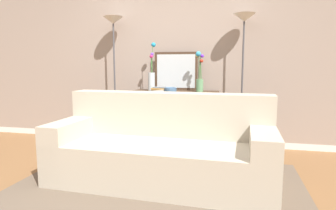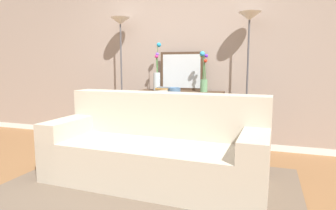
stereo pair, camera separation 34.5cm
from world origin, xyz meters
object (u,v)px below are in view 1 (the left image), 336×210
Objects in this scene: book_row_under_console at (152,142)px; book_stack at (159,89)px; floor_lamp_left at (114,45)px; console_table at (175,109)px; couch at (162,151)px; floor_lamp_right at (243,44)px; fruit_bowl at (170,90)px; vase_short_flowers at (199,76)px; vase_tall_flowers at (152,76)px; wall_mirror at (176,71)px.

book_stack is at bearing -34.95° from book_row_under_console.
book_stack is at bearing -7.49° from floor_lamp_left.
console_table is 0.65× the size of floor_lamp_left.
floor_lamp_right is (0.79, 1.24, 1.13)m from couch.
couch is 9.95× the size of book_stack.
floor_lamp_left is at bearing 172.37° from fruit_bowl.
floor_lamp_left is (-0.91, 0.00, 0.91)m from console_table.
book_stack is at bearing -156.14° from console_table.
fruit_bowl is (-0.39, -0.08, -0.19)m from vase_short_flowers.
console_table is 0.66× the size of floor_lamp_right.
book_stack reaches higher than book_row_under_console.
book_stack is 0.80m from book_row_under_console.
couch is 1.35m from book_row_under_console.
floor_lamp_left is at bearing 130.01° from couch.
vase_tall_flowers reaches higher than fruit_bowl.
book_stack is at bearing -127.43° from wall_mirror.
fruit_bowl is (0.31, -0.13, -0.18)m from vase_tall_flowers.
couch reaches higher than fruit_bowl.
vase_short_flowers is at bearing -4.26° from vase_tall_flowers.
console_table is 7.04× the size of fruit_bowl.
vase_short_flowers is at bearing -5.39° from console_table.
console_table is 0.59m from vase_short_flowers.
vase_tall_flowers is (-0.35, 0.02, 0.46)m from console_table.
book_stack is at bearing -173.99° from vase_short_flowers.
vase_tall_flowers is 1.25× the size of vase_short_flowers.
vase_tall_flowers is at bearing 175.74° from vase_short_flowers.
wall_mirror is 0.36m from vase_tall_flowers.
couch is 1.85m from floor_lamp_right.
couch is at bearing -69.22° from vase_tall_flowers.
floor_lamp_left reaches higher than couch.
fruit_bowl is (-0.02, -0.27, -0.25)m from wall_mirror.
book_stack is at bearing 106.31° from couch.
floor_lamp_left is at bearing -178.24° from vase_tall_flowers.
vase_short_flowers is (-0.57, -0.03, -0.41)m from floor_lamp_right.
couch is 3.48× the size of wall_mirror.
vase_short_flowers is (0.22, 1.20, 0.71)m from couch.
vase_short_flowers is at bearing 6.01° from book_stack.
floor_lamp_left is 0.95m from book_stack.
console_table is 1.78× the size of vase_tall_flowers.
couch is 1.30m from book_stack.
vase_short_flowers reaches higher than fruit_bowl.
floor_lamp_left is 6.03× the size of book_row_under_console.
floor_lamp_right reaches higher than book_stack.
book_row_under_console is at bearing -179.92° from floor_lamp_right.
floor_lamp_left reaches higher than book_row_under_console.
floor_lamp_left is (-1.04, 1.24, 1.15)m from couch.
wall_mirror is at bearing 153.16° from vase_short_flowers.
floor_lamp_right is 1.01m from wall_mirror.
couch is at bearing -122.37° from floor_lamp_right.
book_row_under_console is (-0.34, 0.00, -0.50)m from console_table.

